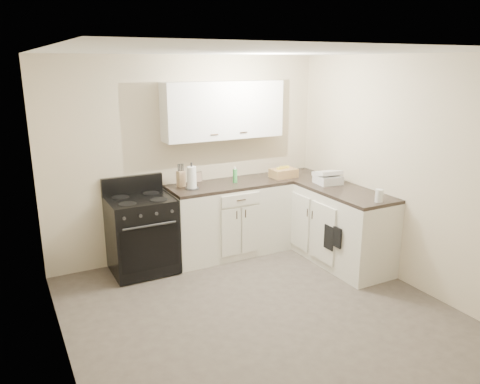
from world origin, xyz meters
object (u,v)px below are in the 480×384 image
wicker_basket (284,173)px  stove (142,235)px  knife_block (181,179)px  paper_towel (192,178)px  countertop_grill (328,179)px

wicker_basket → stove: bearing=179.3°
knife_block → wicker_basket: 1.39m
paper_towel → countertop_grill: (1.60, -0.57, -0.08)m
paper_towel → wicker_basket: bearing=-0.8°
knife_block → stove: bearing=-176.5°
stove → knife_block: bearing=15.1°
paper_towel → wicker_basket: 1.30m
wicker_basket → countertop_grill: (0.30, -0.55, -0.00)m
wicker_basket → paper_towel: bearing=179.2°
paper_towel → countertop_grill: size_ratio=0.93×
stove → countertop_grill: size_ratio=3.04×
stove → countertop_grill: bearing=-14.4°
stove → paper_towel: paper_towel is taller
knife_block → countertop_grill: (1.68, -0.73, -0.04)m
stove → countertop_grill: countertop_grill is taller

